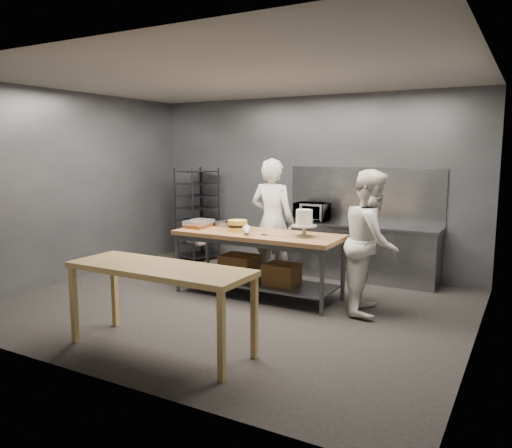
{
  "coord_description": "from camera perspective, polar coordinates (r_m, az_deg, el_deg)",
  "views": [
    {
      "loc": [
        3.46,
        -5.56,
        2.07
      ],
      "look_at": [
        0.07,
        0.48,
        1.05
      ],
      "focal_mm": 35.0,
      "sensor_mm": 36.0,
      "label": 1
    }
  ],
  "objects": [
    {
      "name": "near_counter",
      "position": [
        5.24,
        -10.96,
        -5.65
      ],
      "size": [
        2.0,
        0.7,
        0.9
      ],
      "color": "olive",
      "rests_on": "ground"
    },
    {
      "name": "cake_pans",
      "position": [
        7.67,
        -3.81,
        0.02
      ],
      "size": [
        0.71,
        0.37,
        0.07
      ],
      "color": "gray",
      "rests_on": "work_table"
    },
    {
      "name": "work_table",
      "position": [
        7.14,
        0.16,
        -3.74
      ],
      "size": [
        2.4,
        0.9,
        0.92
      ],
      "color": "#92623A",
      "rests_on": "ground"
    },
    {
      "name": "piping_bag",
      "position": [
        6.82,
        -1.06,
        -0.82
      ],
      "size": [
        0.3,
        0.39,
        0.12
      ],
      "primitive_type": "cone",
      "rotation": [
        1.57,
        0.0,
        0.54
      ],
      "color": "silver",
      "rests_on": "work_table"
    },
    {
      "name": "speed_rack",
      "position": [
        9.55,
        -6.75,
        1.03
      ],
      "size": [
        0.76,
        0.8,
        1.75
      ],
      "color": "black",
      "rests_on": "ground"
    },
    {
      "name": "chef_right",
      "position": [
        6.53,
        13.05,
        -1.98
      ],
      "size": [
        0.86,
        1.01,
        1.84
      ],
      "primitive_type": "imported",
      "rotation": [
        0.0,
        0.0,
        1.77
      ],
      "color": "white",
      "rests_on": "ground"
    },
    {
      "name": "back_counter",
      "position": [
        8.28,
        11.44,
        -3.06
      ],
      "size": [
        2.6,
        0.6,
        0.9
      ],
      "color": "slate",
      "rests_on": "ground"
    },
    {
      "name": "offset_spatula",
      "position": [
        6.79,
        1.62,
        -1.32
      ],
      "size": [
        0.36,
        0.02,
        0.02
      ],
      "color": "slate",
      "rests_on": "work_table"
    },
    {
      "name": "back_wall",
      "position": [
        8.79,
        6.05,
        4.62
      ],
      "size": [
        6.0,
        0.04,
        3.0
      ],
      "primitive_type": "cube",
      "color": "#4C4F54",
      "rests_on": "ground"
    },
    {
      "name": "layer_cake",
      "position": [
        7.18,
        -2.12,
        -0.19
      ],
      "size": [
        0.28,
        0.28,
        0.16
      ],
      "color": "#E5BF48",
      "rests_on": "work_table"
    },
    {
      "name": "pastry_clamshells",
      "position": [
        7.6,
        -6.57,
        0.05
      ],
      "size": [
        0.33,
        0.45,
        0.11
      ],
      "color": "brown",
      "rests_on": "work_table"
    },
    {
      "name": "splashback_panel",
      "position": [
        8.44,
        12.24,
        3.3
      ],
      "size": [
        2.6,
        0.02,
        0.9
      ],
      "primitive_type": "cube",
      "color": "slate",
      "rests_on": "back_counter"
    },
    {
      "name": "frosted_cake_stand",
      "position": [
        6.72,
        5.53,
        0.43
      ],
      "size": [
        0.34,
        0.34,
        0.37
      ],
      "color": "#A9A087",
      "rests_on": "work_table"
    },
    {
      "name": "ground",
      "position": [
        6.87,
        -2.52,
        -9.17
      ],
      "size": [
        6.0,
        6.0,
        0.0
      ],
      "primitive_type": "plane",
      "color": "black",
      "rests_on": "ground"
    },
    {
      "name": "chef_behind",
      "position": [
        7.75,
        1.88,
        0.28
      ],
      "size": [
        0.72,
        0.48,
        1.96
      ],
      "primitive_type": "imported",
      "rotation": [
        0.0,
        0.0,
        3.16
      ],
      "color": "white",
      "rests_on": "ground"
    },
    {
      "name": "microwave",
      "position": [
        8.46,
        6.39,
        1.41
      ],
      "size": [
        0.54,
        0.37,
        0.3
      ],
      "primitive_type": "imported",
      "color": "black",
      "rests_on": "back_counter"
    }
  ]
}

